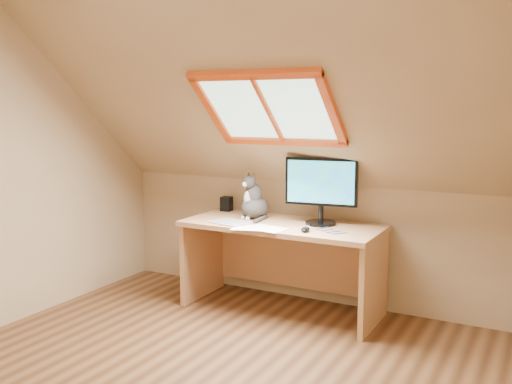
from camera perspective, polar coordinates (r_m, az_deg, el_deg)
The scene contains 10 objects.
ground at distance 3.62m, azimuth -6.68°, elevation -18.46°, with size 3.50×3.50×0.00m, color brown.
room_shell at distance 3.15m, azimuth -8.10°, elevation 4.68°, with size 3.52×3.52×2.41m.
desk at distance 4.65m, azimuth 2.97°, elevation -5.65°, with size 1.58×0.69×0.72m.
monitor at distance 4.45m, azimuth 6.54°, elevation 0.55°, with size 0.57×0.24×0.52m.
cat at distance 4.70m, azimuth -0.19°, elevation -0.98°, with size 0.30×0.32×0.39m.
desk_speaker at distance 5.05m, azimuth -2.97°, elevation -1.19°, with size 0.09×0.09×0.13m, color black.
graphics_tablet at distance 4.52m, azimuth -2.60°, elevation -3.08°, with size 0.29×0.21×0.01m, color #B2B2B7.
mouse at distance 4.24m, azimuth 4.96°, elevation -3.75°, with size 0.06×0.11×0.03m, color black.
papers at distance 4.34m, azimuth 0.19°, elevation -3.62°, with size 0.33×0.27×0.00m.
cables at distance 4.29m, azimuth 6.19°, elevation -3.79°, with size 0.51×0.26×0.01m.
Camera 1 is at (1.86, -2.63, 1.64)m, focal length 40.00 mm.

